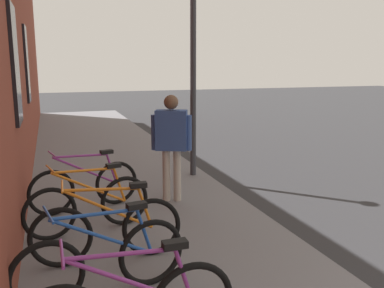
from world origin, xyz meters
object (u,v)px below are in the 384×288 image
(bicycle_end_of_row, at_px, (86,186))
(street_lamp, at_px, (193,31))
(bicycle_nearest_sign, at_px, (103,261))
(pedestrian_near_bus, at_px, (171,137))
(bicycle_mid_rack, at_px, (108,230))
(bicycle_under_window, at_px, (89,205))

(bicycle_end_of_row, xyz_separation_m, street_lamp, (1.44, -2.30, 2.54))
(bicycle_nearest_sign, relative_size, pedestrian_near_bus, 0.98)
(bicycle_nearest_sign, bearing_deg, street_lamp, -29.80)
(bicycle_nearest_sign, bearing_deg, pedestrian_near_bus, -28.98)
(bicycle_mid_rack, relative_size, bicycle_end_of_row, 1.02)
(street_lamp, bearing_deg, pedestrian_near_bus, 148.73)
(bicycle_under_window, distance_m, bicycle_end_of_row, 0.95)
(bicycle_mid_rack, distance_m, pedestrian_near_bus, 2.41)
(bicycle_mid_rack, height_order, bicycle_under_window, same)
(bicycle_nearest_sign, distance_m, bicycle_end_of_row, 2.68)
(bicycle_mid_rack, bearing_deg, bicycle_under_window, 7.52)
(bicycle_nearest_sign, xyz_separation_m, pedestrian_near_bus, (2.67, -1.48, 0.71))
(pedestrian_near_bus, bearing_deg, bicycle_end_of_row, 89.45)
(bicycle_mid_rack, height_order, pedestrian_near_bus, pedestrian_near_bus)
(bicycle_nearest_sign, height_order, bicycle_end_of_row, same)
(pedestrian_near_bus, bearing_deg, bicycle_mid_rack, 145.05)
(street_lamp, bearing_deg, bicycle_mid_rack, 146.61)
(bicycle_nearest_sign, relative_size, bicycle_under_window, 1.01)
(bicycle_mid_rack, xyz_separation_m, pedestrian_near_bus, (1.89, -1.32, 0.71))
(bicycle_mid_rack, relative_size, bicycle_under_window, 1.02)
(bicycle_nearest_sign, distance_m, pedestrian_near_bus, 3.13)
(bicycle_end_of_row, xyz_separation_m, pedestrian_near_bus, (-0.01, -1.42, 0.71))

